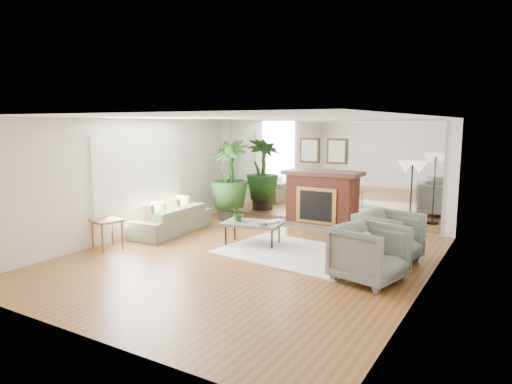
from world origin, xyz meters
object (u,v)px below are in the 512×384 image
Objects in this scene: floor_lamp at (412,174)px; armchair_front at (370,253)px; armchair_back at (389,237)px; potted_ficus at (229,178)px; fireplace at (319,197)px; sofa at (171,220)px; side_table at (107,224)px; coffee_table at (253,224)px.

armchair_front is at bearing -92.46° from floor_lamp.
armchair_back is 0.49× the size of potted_ficus.
fireplace is 1.00× the size of sofa.
side_table is at bearing -148.79° from floor_lamp.
floor_lamp is (2.32, -1.07, 0.78)m from fireplace.
side_table is at bearing -11.29° from sofa.
potted_ficus is at bearing 81.68° from side_table.
side_table is (-0.20, -1.60, 0.18)m from sofa.
side_table is (-4.86, -1.93, 0.04)m from armchair_back.
sofa is 2.02m from potted_ficus.
floor_lamp reaches higher than side_table.
armchair_front is (2.23, -3.31, -0.22)m from fireplace.
armchair_front is 0.57× the size of floor_lamp.
coffee_table is 2.81m from side_table.
armchair_front is at bearing 75.75° from sofa.
fireplace reaches higher than armchair_back.
potted_ficus is (-2.15, -0.63, 0.40)m from fireplace.
potted_ficus is 4.51m from floor_lamp.
side_table is at bearing -98.32° from potted_ficus.
coffee_table is 2.78m from armchair_front.
potted_ficus is (-1.74, 1.76, 0.64)m from coffee_table.
armchair_back is 1.00× the size of armchair_front.
potted_ficus is at bearing 72.83° from armchair_front.
sofa is 3.32× the size of side_table.
potted_ficus is at bearing 84.40° from armchair_back.
sofa is at bearing 107.60° from armchair_back.
sofa is 2.11× the size of armchair_front.
armchair_back is at bearing -19.23° from potted_ficus.
armchair_front is 2.46m from floor_lamp.
armchair_front is 0.49× the size of potted_ficus.
floor_lamp is at bearing 102.30° from sofa.
floor_lamp is at bearing 7.65° from armchair_back.
potted_ficus is (-4.36, 1.52, 0.62)m from armchair_back.
coffee_table is 2.04× the size of side_table.
fireplace is 2.11× the size of armchair_back.
sofa is 1.03× the size of potted_ficus.
potted_ficus is 1.17× the size of floor_lamp.
armchair_front reaches higher than side_table.
armchair_back is (2.21, -2.15, -0.22)m from fireplace.
armchair_back is at bearing 15.15° from armchair_front.
potted_ficus reaches higher than armchair_front.
sofa is at bearing -177.81° from coffee_table.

